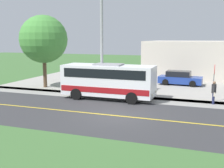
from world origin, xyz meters
TOP-DOWN VIEW (x-y plane):
  - ground_plane at (0.00, 0.00)m, footprint 120.00×120.00m
  - road_surface at (0.00, 0.00)m, footprint 8.00×100.00m
  - sidewalk at (-5.20, 0.00)m, footprint 2.40×100.00m
  - parking_lot_surface at (-12.40, 3.00)m, footprint 14.00×36.00m
  - road_centre_line at (0.00, 0.00)m, footprint 0.16×100.00m
  - shuttle_bus_front at (-4.53, -2.09)m, footprint 2.70×7.46m
  - pedestrian_with_bags at (-5.43, 5.89)m, footprint 0.72×0.34m
  - stop_sign at (-6.10, 5.85)m, footprint 0.76×0.07m
  - street_light_pole at (-4.89, -2.83)m, footprint 1.97×0.24m
  - parked_car_near at (-13.34, 2.60)m, footprint 2.19×4.49m
  - tree_curbside at (-7.40, -9.87)m, footprint 4.63×4.63m
  - commercial_building at (-21.40, 5.96)m, footprint 10.00×16.60m

SIDE VIEW (x-z plane):
  - ground_plane at x=0.00m, z-range 0.00..0.00m
  - sidewalk at x=-5.20m, z-range 0.00..0.01m
  - parking_lot_surface at x=-12.40m, z-range 0.00..0.01m
  - road_surface at x=0.00m, z-range 0.00..0.01m
  - road_centre_line at x=0.00m, z-range 0.01..0.01m
  - parked_car_near at x=-13.34m, z-range -0.04..1.41m
  - pedestrian_with_bags at x=-5.43m, z-range 0.06..1.78m
  - shuttle_bus_front at x=-4.53m, z-range 0.14..2.98m
  - stop_sign at x=-6.10m, z-range 0.52..3.40m
  - commercial_building at x=-21.40m, z-range 0.00..4.45m
  - tree_curbside at x=-7.40m, z-range 1.19..8.24m
  - street_light_pole at x=-4.89m, z-range 0.42..9.37m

